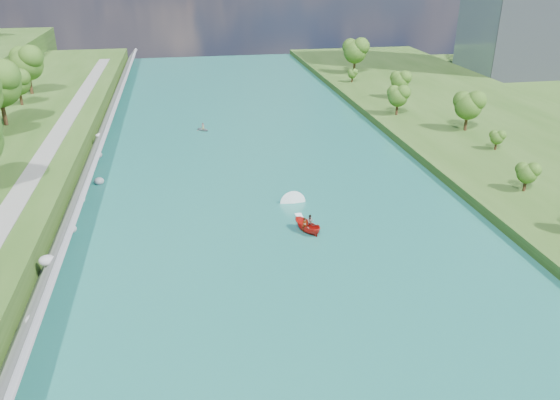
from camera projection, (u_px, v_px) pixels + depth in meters
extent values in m
plane|color=#2D5119|center=(294.00, 268.00, 60.79)|extent=(260.00, 260.00, 0.00)
cube|color=#1B695A|center=(266.00, 197.00, 78.70)|extent=(55.00, 240.00, 0.10)
cube|color=slate|center=(77.00, 199.00, 73.74)|extent=(3.54, 236.00, 4.05)
ellipsoid|color=gray|center=(31.00, 320.00, 48.78)|extent=(1.14, 1.47, 0.80)
ellipsoid|color=gray|center=(47.00, 260.00, 57.63)|extent=(1.69, 1.43, 1.14)
ellipsoid|color=gray|center=(72.00, 229.00, 66.64)|extent=(1.14, 1.46, 0.80)
ellipsoid|color=gray|center=(79.00, 199.00, 74.01)|extent=(1.52, 1.71, 0.99)
ellipsoid|color=gray|center=(99.00, 181.00, 82.92)|extent=(1.47, 1.63, 1.14)
ellipsoid|color=gray|center=(98.00, 155.00, 90.97)|extent=(1.46, 1.84, 1.12)
ellipsoid|color=gray|center=(99.00, 135.00, 98.41)|extent=(1.11, 1.29, 0.65)
ellipsoid|color=gray|center=(107.00, 124.00, 105.80)|extent=(0.99, 0.92, 0.65)
cube|color=gray|center=(22.00, 190.00, 71.93)|extent=(3.00, 200.00, 0.10)
ellipsoid|color=#265115|center=(18.00, 84.00, 111.00)|extent=(5.23, 5.23, 8.71)
ellipsoid|color=#265115|center=(27.00, 65.00, 119.16)|extent=(7.50, 7.50, 12.49)
ellipsoid|color=#265115|center=(527.00, 174.00, 75.87)|extent=(3.04, 3.04, 5.07)
ellipsoid|color=#265115|center=(497.00, 138.00, 92.26)|extent=(2.45, 2.45, 4.08)
ellipsoid|color=#265115|center=(468.00, 107.00, 101.47)|extent=(5.35, 5.35, 8.91)
ellipsoid|color=#265115|center=(398.00, 97.00, 111.81)|extent=(4.38, 4.38, 7.30)
ellipsoid|color=#265115|center=(400.00, 82.00, 124.94)|extent=(4.45, 4.45, 7.41)
ellipsoid|color=#265115|center=(352.00, 74.00, 141.17)|extent=(2.46, 2.46, 4.10)
ellipsoid|color=#265115|center=(355.00, 53.00, 150.46)|extent=(6.78, 6.78, 11.30)
imported|color=red|center=(307.00, 226.00, 68.22)|extent=(3.49, 4.52, 1.65)
imported|color=#66605B|center=(305.00, 225.00, 67.62)|extent=(0.70, 0.50, 1.79)
imported|color=#66605B|center=(310.00, 221.00, 68.59)|extent=(0.96, 0.82, 1.73)
cube|color=white|center=(302.00, 221.00, 71.23)|extent=(0.90, 5.00, 0.06)
imported|color=gray|center=(203.00, 129.00, 107.83)|extent=(3.13, 3.17, 0.54)
imported|color=#66605B|center=(203.00, 126.00, 107.57)|extent=(0.70, 0.53, 1.27)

